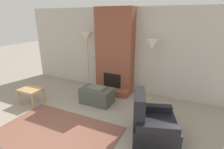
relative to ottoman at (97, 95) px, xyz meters
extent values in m
cube|color=#BCB7AD|center=(0.07, 1.26, 1.07)|extent=(6.83, 0.06, 2.60)
cube|color=brown|center=(0.07, 1.04, 1.07)|extent=(1.19, 0.39, 2.60)
cube|color=brown|center=(0.07, 0.70, -0.14)|extent=(1.19, 0.29, 0.17)
cube|color=black|center=(0.07, 0.84, 0.17)|extent=(0.58, 0.02, 0.45)
cube|color=#474C42|center=(0.00, 0.00, -0.01)|extent=(0.87, 0.53, 0.44)
cube|color=#60665B|center=(0.00, 0.00, 0.24)|extent=(0.48, 0.29, 0.05)
cube|color=black|center=(1.79, -0.81, -0.03)|extent=(1.08, 1.11, 0.40)
cube|color=black|center=(1.48, -0.91, 0.26)|extent=(0.42, 0.76, 0.97)
cube|color=black|center=(1.90, -1.16, 0.04)|extent=(0.77, 0.39, 0.54)
cube|color=black|center=(1.67, -0.47, 0.04)|extent=(0.77, 0.39, 0.54)
cube|color=tan|center=(-1.62, -0.80, 0.19)|extent=(0.58, 0.46, 0.04)
cylinder|color=tan|center=(-1.88, -0.99, -0.03)|extent=(0.04, 0.04, 0.40)
cylinder|color=tan|center=(-1.37, -0.99, -0.03)|extent=(0.04, 0.04, 0.40)
cylinder|color=tan|center=(-1.88, -0.61, -0.03)|extent=(0.04, 0.04, 0.40)
cylinder|color=tan|center=(-1.37, -0.61, -0.03)|extent=(0.04, 0.04, 0.40)
cylinder|color=tan|center=(-0.84, 0.91, -0.22)|extent=(0.24, 0.24, 0.02)
cylinder|color=tan|center=(-0.84, 0.91, 0.57)|extent=(0.03, 0.03, 1.56)
cone|color=silver|center=(-0.84, 0.91, 1.49)|extent=(0.33, 0.33, 0.28)
cylinder|color=tan|center=(1.24, 0.91, -0.22)|extent=(0.24, 0.24, 0.02)
cylinder|color=tan|center=(1.24, 0.91, 0.51)|extent=(0.03, 0.03, 1.45)
cone|color=silver|center=(1.24, 0.91, 1.38)|extent=(0.33, 0.33, 0.28)
cube|color=brown|center=(-0.09, -1.54, -0.22)|extent=(2.53, 1.59, 0.01)
camera|label=1|loc=(2.29, -3.83, 2.10)|focal=28.00mm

